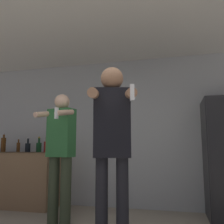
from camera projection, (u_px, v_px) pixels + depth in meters
The scene contains 10 objects.
wall_back at pixel (137, 132), 4.31m from camera, with size 7.00×0.06×2.55m.
ceiling_slab at pixel (118, 21), 3.13m from camera, with size 7.00×3.30×0.05m.
counter at pixel (22, 179), 4.34m from camera, with size 1.30×0.65×0.92m.
bottle_dark_rum at pixel (28, 147), 4.40m from camera, with size 0.09×0.09×0.26m.
bottle_brown_liquor at pixel (46, 146), 4.32m from camera, with size 0.08×0.08×0.27m.
bottle_short_whiskey at pixel (3, 144), 4.53m from camera, with size 0.09×0.09×0.34m.
bottle_red_label at pixel (39, 146), 4.35m from camera, with size 0.09×0.09×0.27m.
bottle_amber_bourbon at pixel (18, 147), 4.45m from camera, with size 0.06×0.06×0.24m.
person_woman_foreground at pixel (112, 137), 2.41m from camera, with size 0.51×0.56×1.80m.
person_man_side at pixel (60, 150), 3.37m from camera, with size 0.47×0.51×1.73m.
Camera 1 is at (0.66, -1.47, 0.98)m, focal length 40.00 mm.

